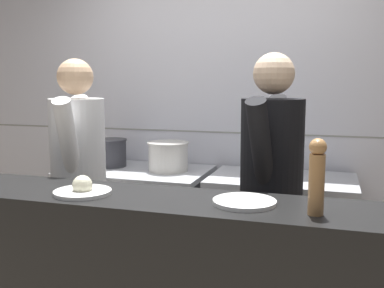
# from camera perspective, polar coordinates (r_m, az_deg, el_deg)

# --- Properties ---
(wall_back_tiled) EXTENTS (8.00, 0.06, 2.60)m
(wall_back_tiled) POSITION_cam_1_polar(r_m,az_deg,el_deg) (3.68, 3.74, 3.88)
(wall_back_tiled) COLOR silver
(wall_back_tiled) RESTS_ON ground_plane
(oven_range) EXTENTS (1.12, 0.71, 0.88)m
(oven_range) POSITION_cam_1_polar(r_m,az_deg,el_deg) (3.66, -6.97, -9.96)
(oven_range) COLOR #38383D
(oven_range) RESTS_ON ground_plane
(prep_counter) EXTENTS (1.02, 0.65, 0.89)m
(prep_counter) POSITION_cam_1_polar(r_m,az_deg,el_deg) (3.37, 11.17, -11.61)
(prep_counter) COLOR #B7BABF
(prep_counter) RESTS_ON ground_plane
(stock_pot) EXTENTS (0.26, 0.26, 0.22)m
(stock_pot) POSITION_cam_1_polar(r_m,az_deg,el_deg) (3.68, -10.27, -1.01)
(stock_pot) COLOR #2D2D33
(stock_pot) RESTS_ON oven_range
(sauce_pot) EXTENTS (0.32, 0.32, 0.22)m
(sauce_pot) POSITION_cam_1_polar(r_m,az_deg,el_deg) (3.45, -3.04, -1.49)
(sauce_pot) COLOR beige
(sauce_pot) RESTS_ON oven_range
(chefs_knife) EXTENTS (0.36, 0.06, 0.02)m
(chefs_knife) POSITION_cam_1_polar(r_m,az_deg,el_deg) (3.13, 8.81, -4.45)
(chefs_knife) COLOR #B7BABF
(chefs_knife) RESTS_ON prep_counter
(plated_dish_appetiser) EXTENTS (0.27, 0.27, 0.09)m
(plated_dish_appetiser) POSITION_cam_1_polar(r_m,az_deg,el_deg) (2.15, -13.73, -5.63)
(plated_dish_appetiser) COLOR white
(plated_dish_appetiser) RESTS_ON pass_counter
(plated_dish_dessert) EXTENTS (0.27, 0.27, 0.02)m
(plated_dish_dessert) POSITION_cam_1_polar(r_m,az_deg,el_deg) (1.94, 6.68, -7.31)
(plated_dish_dessert) COLOR white
(plated_dish_dessert) RESTS_ON pass_counter
(pepper_mill) EXTENTS (0.07, 0.07, 0.30)m
(pepper_mill) POSITION_cam_1_polar(r_m,az_deg,el_deg) (1.81, 15.57, -3.83)
(pepper_mill) COLOR #AD7A47
(pepper_mill) RESTS_ON pass_counter
(chef_head_cook) EXTENTS (0.43, 0.74, 1.70)m
(chef_head_cook) POSITION_cam_1_polar(r_m,az_deg,el_deg) (2.98, -14.18, -4.19)
(chef_head_cook) COLOR black
(chef_head_cook) RESTS_ON ground_plane
(chef_sous) EXTENTS (0.39, 0.75, 1.72)m
(chef_sous) POSITION_cam_1_polar(r_m,az_deg,el_deg) (2.58, 9.99, -5.76)
(chef_sous) COLOR black
(chef_sous) RESTS_ON ground_plane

